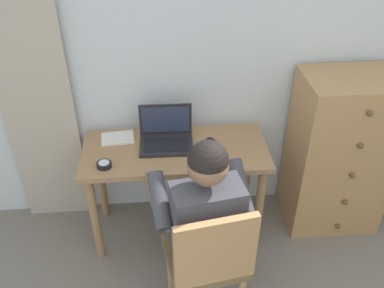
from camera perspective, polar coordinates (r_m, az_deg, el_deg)
name	(u,v)px	position (r m, az deg, el deg)	size (l,w,h in m)	color
wall_back	(228,49)	(2.75, 4.94, 12.77)	(4.80, 0.05, 2.50)	silver
curtain_panel	(32,83)	(2.83, -20.86, 7.70)	(0.46, 0.03, 2.18)	#BCAD99
desk	(176,164)	(2.76, -2.25, -2.67)	(1.18, 0.52, 0.72)	#9E754C
dresser	(339,154)	(3.05, 19.26, -1.26)	(0.64, 0.48, 1.16)	tan
chair	(209,259)	(2.33, 2.27, -15.29)	(0.48, 0.46, 0.89)	brown
person_seated	(201,211)	(2.31, 1.17, -9.02)	(0.59, 0.63, 1.20)	#6B84AD
laptop	(166,136)	(2.72, -3.53, 1.10)	(0.34, 0.26, 0.24)	#232326
computer_mouse	(211,142)	(2.72, 2.59, 0.30)	(0.06, 0.10, 0.03)	black
desk_clock	(104,165)	(2.58, -11.81, -2.75)	(0.09, 0.09, 0.03)	black
notebook_pad	(118,138)	(2.81, -10.04, 0.78)	(0.21, 0.15, 0.01)	silver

